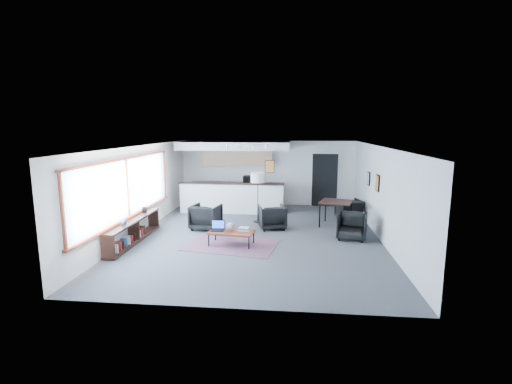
# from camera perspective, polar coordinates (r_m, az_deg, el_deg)

# --- Properties ---
(room) EXTENTS (7.02, 9.02, 2.62)m
(room) POSITION_cam_1_polar(r_m,az_deg,el_deg) (10.67, 0.09, 0.05)
(room) COLOR #4B4B4E
(room) RESTS_ON ground
(window) EXTENTS (0.10, 5.95, 1.66)m
(window) POSITION_cam_1_polar(r_m,az_deg,el_deg) (10.70, -19.20, 0.36)
(window) COLOR #8CBFFF
(window) RESTS_ON room
(console) EXTENTS (0.35, 3.00, 0.80)m
(console) POSITION_cam_1_polar(r_m,az_deg,el_deg) (10.74, -18.39, -5.74)
(console) COLOR black
(console) RESTS_ON floor
(kitchenette) EXTENTS (4.20, 1.96, 2.60)m
(kitchenette) POSITION_cam_1_polar(r_m,az_deg,el_deg) (14.45, -3.19, 2.94)
(kitchenette) COLOR white
(kitchenette) RESTS_ON floor
(doorway) EXTENTS (1.10, 0.12, 2.15)m
(doorway) POSITION_cam_1_polar(r_m,az_deg,el_deg) (15.08, 10.51, 1.92)
(doorway) COLOR black
(doorway) RESTS_ON room
(track_light) EXTENTS (1.60, 0.07, 0.15)m
(track_light) POSITION_cam_1_polar(r_m,az_deg,el_deg) (12.78, -1.58, 7.21)
(track_light) COLOR silver
(track_light) RESTS_ON room
(wall_art_lower) EXTENTS (0.03, 0.38, 0.48)m
(wall_art_lower) POSITION_cam_1_polar(r_m,az_deg,el_deg) (11.24, 18.19, 1.34)
(wall_art_lower) COLOR black
(wall_art_lower) RESTS_ON room
(wall_art_upper) EXTENTS (0.03, 0.34, 0.44)m
(wall_art_upper) POSITION_cam_1_polar(r_m,az_deg,el_deg) (12.51, 16.92, 2.00)
(wall_art_upper) COLOR black
(wall_art_upper) RESTS_ON room
(kilim_rug) EXTENTS (2.61, 1.99, 0.01)m
(kilim_rug) POSITION_cam_1_polar(r_m,az_deg,el_deg) (10.11, -3.77, -8.11)
(kilim_rug) COLOR #643B4D
(kilim_rug) RESTS_ON floor
(coffee_table) EXTENTS (1.26, 0.78, 0.39)m
(coffee_table) POSITION_cam_1_polar(r_m,az_deg,el_deg) (10.00, -3.80, -6.19)
(coffee_table) COLOR maroon
(coffee_table) RESTS_ON floor
(laptop) EXTENTS (0.37, 0.30, 0.25)m
(laptop) POSITION_cam_1_polar(r_m,az_deg,el_deg) (10.12, -5.88, -5.42)
(laptop) COLOR black
(laptop) RESTS_ON coffee_table
(ceramic_pot) EXTENTS (0.23, 0.23, 0.23)m
(ceramic_pot) POSITION_cam_1_polar(r_m,az_deg,el_deg) (9.99, -3.94, -5.33)
(ceramic_pot) COLOR gray
(ceramic_pot) RESTS_ON coffee_table
(book_stack) EXTENTS (0.33, 0.28, 0.09)m
(book_stack) POSITION_cam_1_polar(r_m,az_deg,el_deg) (10.02, -1.79, -5.71)
(book_stack) COLOR silver
(book_stack) RESTS_ON coffee_table
(coaster) EXTENTS (0.12, 0.12, 0.01)m
(coaster) POSITION_cam_1_polar(r_m,az_deg,el_deg) (9.79, -3.39, -6.34)
(coaster) COLOR #E5590C
(coaster) RESTS_ON coffee_table
(armchair_left) EXTENTS (0.95, 0.91, 0.85)m
(armchair_left) POSITION_cam_1_polar(r_m,az_deg,el_deg) (11.62, -7.73, -3.62)
(armchair_left) COLOR black
(armchair_left) RESTS_ON floor
(armchair_right) EXTENTS (0.96, 0.93, 0.82)m
(armchair_right) POSITION_cam_1_polar(r_m,az_deg,el_deg) (11.59, 2.45, -3.67)
(armchair_right) COLOR black
(armchair_right) RESTS_ON floor
(floor_lamp) EXTENTS (0.49, 0.49, 1.65)m
(floor_lamp) POSITION_cam_1_polar(r_m,az_deg,el_deg) (12.21, 0.29, 1.95)
(floor_lamp) COLOR black
(floor_lamp) RESTS_ON floor
(dining_table) EXTENTS (1.19, 1.19, 0.80)m
(dining_table) POSITION_cam_1_polar(r_m,az_deg,el_deg) (12.12, 12.22, -1.72)
(dining_table) COLOR black
(dining_table) RESTS_ON floor
(dining_chair_near) EXTENTS (0.80, 0.77, 0.69)m
(dining_chair_near) POSITION_cam_1_polar(r_m,az_deg,el_deg) (10.88, 14.53, -5.23)
(dining_chair_near) COLOR black
(dining_chair_near) RESTS_ON floor
(dining_chair_far) EXTENTS (0.80, 0.77, 0.68)m
(dining_chair_far) POSITION_cam_1_polar(r_m,az_deg,el_deg) (13.04, 14.14, -2.75)
(dining_chair_far) COLOR black
(dining_chair_far) RESTS_ON floor
(microwave) EXTENTS (0.55, 0.34, 0.35)m
(microwave) POSITION_cam_1_polar(r_m,az_deg,el_deg) (14.85, -0.91, 2.09)
(microwave) COLOR black
(microwave) RESTS_ON kitchenette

